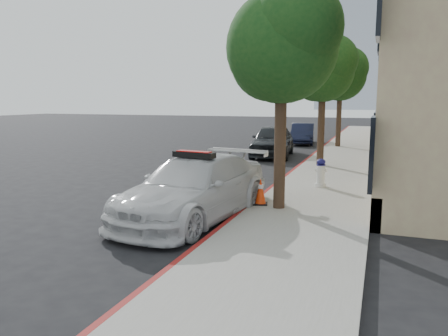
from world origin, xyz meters
TOP-DOWN VIEW (x-y plane):
  - ground at (0.00, 0.00)m, footprint 120.00×120.00m
  - sidewalk at (3.60, 10.00)m, footprint 3.20×50.00m
  - curb_strip at (2.06, 10.00)m, footprint 0.12×50.00m
  - tower_left at (-4.00, 120.00)m, footprint 18.00×14.00m
  - tower_right at (9.00, 135.00)m, footprint 14.00×14.00m
  - tree_near at (2.93, -2.01)m, footprint 2.92×2.82m
  - tree_mid at (2.93, 5.99)m, footprint 2.77×2.64m
  - tree_far at (2.93, 13.99)m, footprint 3.10×3.00m
  - police_car at (1.01, -3.21)m, footprint 2.86×5.60m
  - parked_car_mid at (0.01, 9.25)m, footprint 2.46×5.02m
  - parked_car_far at (0.39, 16.25)m, footprint 1.97×4.27m
  - fire_hydrant at (3.56, 1.19)m, footprint 0.39×0.35m
  - traffic_cone at (2.35, -1.81)m, footprint 0.45×0.45m

SIDE VIEW (x-z plane):
  - ground at x=0.00m, z-range 0.00..0.00m
  - sidewalk at x=3.60m, z-range 0.00..0.15m
  - curb_strip at x=2.06m, z-range 0.00..0.15m
  - traffic_cone at x=2.35m, z-range 0.15..0.87m
  - fire_hydrant at x=3.56m, z-range 0.14..1.05m
  - parked_car_far at x=0.39m, z-range 0.00..1.36m
  - police_car at x=1.01m, z-range -0.07..1.63m
  - parked_car_mid at x=0.01m, z-range 0.00..1.65m
  - tree_mid at x=2.93m, z-range 1.45..6.88m
  - tree_near at x=2.93m, z-range 1.46..7.08m
  - tree_far at x=2.93m, z-range 1.48..7.29m
  - tower_right at x=9.00m, z-range 0.00..44.00m
  - tower_left at x=-4.00m, z-range 0.00..60.00m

